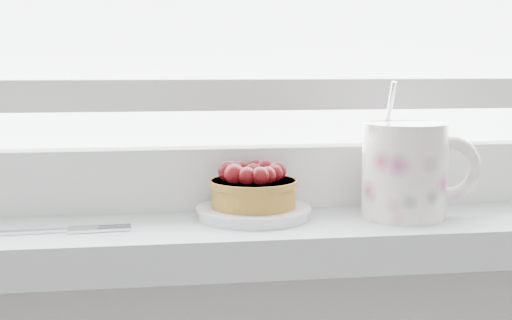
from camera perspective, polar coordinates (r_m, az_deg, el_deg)
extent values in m
cube|color=silver|center=(0.77, -1.11, -6.12)|extent=(1.60, 0.20, 0.04)
cube|color=silver|center=(0.83, -1.75, -1.30)|extent=(1.30, 0.05, 0.07)
cube|color=silver|center=(0.82, -1.78, 5.26)|extent=(1.30, 0.04, 0.04)
cylinder|color=white|center=(0.77, -0.21, -4.22)|extent=(0.12, 0.12, 0.01)
cylinder|color=#936420|center=(0.77, -0.21, -2.71)|extent=(0.09, 0.09, 0.03)
cylinder|color=#936420|center=(0.76, -0.21, -1.87)|extent=(0.10, 0.10, 0.01)
sphere|color=#4B090C|center=(0.76, -0.21, -1.00)|extent=(0.02, 0.02, 0.02)
sphere|color=#4B090C|center=(0.77, 1.71, -0.91)|extent=(0.02, 0.02, 0.02)
sphere|color=#4B090C|center=(0.78, 0.75, -0.76)|extent=(0.02, 0.02, 0.02)
sphere|color=#4B090C|center=(0.79, -0.14, -0.67)|extent=(0.02, 0.02, 0.02)
sphere|color=#4B090C|center=(0.78, -1.09, -0.78)|extent=(0.02, 0.02, 0.02)
sphere|color=#4B090C|center=(0.77, -1.82, -0.83)|extent=(0.02, 0.02, 0.02)
sphere|color=#4B090C|center=(0.76, -2.22, -0.94)|extent=(0.02, 0.02, 0.02)
sphere|color=#4B090C|center=(0.74, -1.76, -1.14)|extent=(0.02, 0.02, 0.02)
sphere|color=#4B090C|center=(0.74, -0.76, -1.29)|extent=(0.02, 0.02, 0.02)
sphere|color=#4B090C|center=(0.74, 0.33, -1.30)|extent=(0.02, 0.02, 0.02)
sphere|color=#4B090C|center=(0.74, 0.91, -1.24)|extent=(0.02, 0.02, 0.02)
sphere|color=#4B090C|center=(0.76, 1.46, -1.06)|extent=(0.02, 0.02, 0.02)
cylinder|color=silver|center=(0.78, 11.78, -0.84)|extent=(0.10, 0.10, 0.10)
cylinder|color=black|center=(0.78, 11.88, 2.59)|extent=(0.08, 0.08, 0.01)
torus|color=silver|center=(0.80, 15.23, -0.64)|extent=(0.07, 0.02, 0.07)
cylinder|color=silver|center=(0.79, 10.63, 3.97)|extent=(0.01, 0.03, 0.06)
cube|color=silver|center=(0.73, -15.57, -5.44)|extent=(0.02, 0.01, 0.00)
cube|color=silver|center=(0.73, -13.68, -5.40)|extent=(0.03, 0.03, 0.00)
cube|color=silver|center=(0.72, -11.30, -5.51)|extent=(0.03, 0.01, 0.00)
cube|color=silver|center=(0.73, -11.31, -5.39)|extent=(0.03, 0.01, 0.00)
cube|color=silver|center=(0.74, -11.31, -5.28)|extent=(0.03, 0.01, 0.00)
cube|color=silver|center=(0.74, -11.32, -5.17)|extent=(0.03, 0.01, 0.00)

